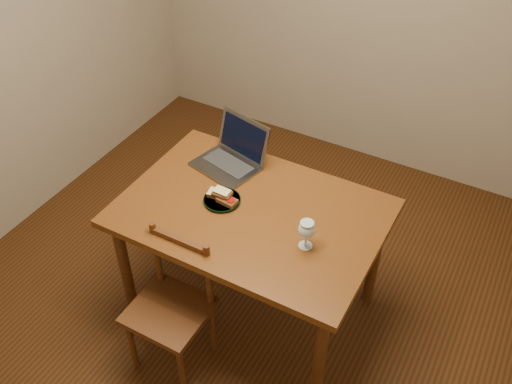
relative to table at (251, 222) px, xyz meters
The scene contains 9 objects.
floor 0.68m from the table, 134.59° to the left, with size 3.20×3.20×0.02m, color black.
table is the anchor object (origin of this frame).
chair 0.56m from the table, 110.76° to the right, with size 0.38×0.36×0.40m.
plate 0.19m from the table, behind, with size 0.19×0.19×0.02m, color black.
sandwich_cheese 0.23m from the table, behind, with size 0.10×0.06×0.03m, color #381E0C, non-canonical shape.
sandwich_tomato 0.17m from the table, 168.82° to the right, with size 0.10×0.06×0.03m, color #381E0C, non-canonical shape.
sandwich_top 0.21m from the table, behind, with size 0.10×0.06×0.03m, color #381E0C, non-canonical shape.
milk_glass 0.39m from the table, 15.45° to the right, with size 0.08×0.08×0.15m, color white, non-canonical shape.
laptop 0.43m from the table, 133.13° to the left, with size 0.40×0.38×0.24m.
Camera 1 is at (1.14, -1.92, 2.66)m, focal length 40.00 mm.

